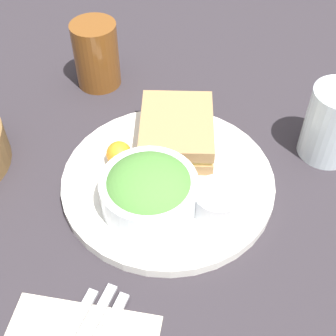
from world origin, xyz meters
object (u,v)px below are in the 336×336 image
plate (168,181)px  dressing_cup (217,201)px  salad_bowl (149,190)px  drink_glass (96,55)px  sandwich (178,131)px  water_glass (333,123)px

plate → dressing_cup: (-0.05, -0.07, 0.03)m
salad_bowl → drink_glass: drink_glass is taller
plate → salad_bowl: bearing=162.2°
plate → sandwich: size_ratio=2.02×
plate → drink_glass: (0.22, 0.16, 0.05)m
sandwich → water_glass: (0.03, -0.22, 0.02)m
drink_glass → dressing_cup: bearing=-138.1°
salad_bowl → dressing_cup: (0.01, -0.09, -0.01)m
plate → sandwich: 0.08m
plate → salad_bowl: salad_bowl is taller
dressing_cup → water_glass: size_ratio=0.56×
salad_bowl → water_glass: bearing=-56.5°
sandwich → drink_glass: drink_glass is taller
drink_glass → water_glass: (-0.11, -0.39, 0.00)m
sandwich → dressing_cup: 0.14m
dressing_cup → drink_glass: bearing=41.9°
sandwich → drink_glass: size_ratio=1.31×
drink_glass → salad_bowl: bearing=-151.4°
sandwich → salad_bowl: salad_bowl is taller
salad_bowl → dressing_cup: size_ratio=2.02×
sandwich → salad_bowl: (-0.12, 0.02, 0.01)m
water_glass → plate: bearing=115.8°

